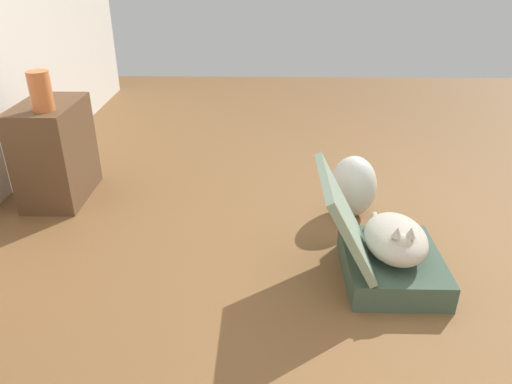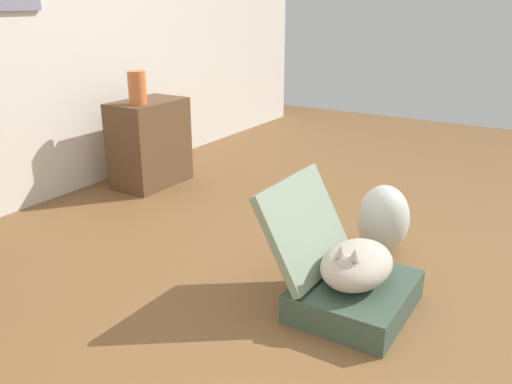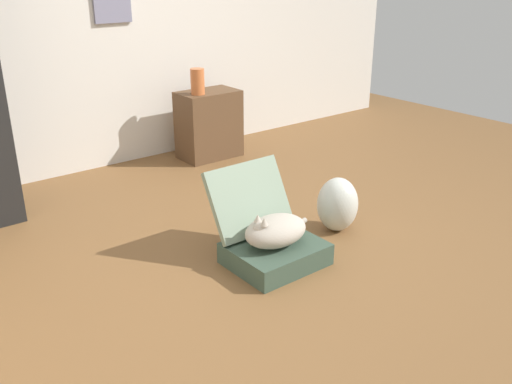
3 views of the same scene
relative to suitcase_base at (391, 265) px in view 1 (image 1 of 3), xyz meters
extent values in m
plane|color=brown|center=(0.19, 0.03, -0.06)|extent=(7.68, 7.68, 0.00)
cube|color=#384C3D|center=(0.00, 0.00, 0.00)|extent=(0.53, 0.44, 0.13)
cube|color=gray|center=(0.00, 0.25, 0.27)|extent=(0.53, 0.24, 0.41)
ellipsoid|color=#B2A899|center=(0.00, 0.00, 0.15)|extent=(0.39, 0.28, 0.17)
sphere|color=#B2A899|center=(-0.11, 0.00, 0.19)|extent=(0.10, 0.10, 0.10)
cone|color=#B2A899|center=(-0.11, -0.03, 0.25)|extent=(0.05, 0.05, 0.05)
cone|color=#B2A899|center=(-0.11, 0.03, 0.25)|extent=(0.05, 0.05, 0.05)
cylinder|color=#B2A899|center=(0.18, 0.04, 0.11)|extent=(0.20, 0.03, 0.07)
ellipsoid|color=silver|center=(0.61, 0.10, 0.12)|extent=(0.27, 0.27, 0.36)
cube|color=brown|center=(0.81, 1.88, 0.24)|extent=(0.53, 0.33, 0.60)
cylinder|color=#CC6B38|center=(0.67, 1.83, 0.64)|extent=(0.12, 0.12, 0.22)
camera|label=1|loc=(-1.91, 0.60, 1.34)|focal=34.16mm
camera|label=2|loc=(-1.91, -0.70, 1.18)|focal=37.57mm
camera|label=3|loc=(-1.90, -2.22, 1.58)|focal=39.57mm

